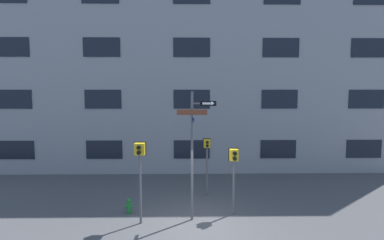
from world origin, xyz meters
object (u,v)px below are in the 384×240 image
(pedestrian_signal_right, at_px, (234,163))
(fire_hydrant, at_px, (129,206))
(street_sign_pole, at_px, (194,145))
(pedestrian_signal_left, at_px, (140,160))
(pedestrian_signal_across, at_px, (207,152))

(pedestrian_signal_right, bearing_deg, fire_hydrant, 178.33)
(street_sign_pole, relative_size, pedestrian_signal_left, 1.61)
(pedestrian_signal_left, bearing_deg, fire_hydrant, 123.96)
(street_sign_pole, xyz_separation_m, fire_hydrant, (-2.40, 0.58, -2.39))
(street_sign_pole, relative_size, pedestrian_signal_across, 1.80)
(street_sign_pole, height_order, pedestrian_signal_left, street_sign_pole)
(pedestrian_signal_right, bearing_deg, pedestrian_signal_across, 112.82)
(pedestrian_signal_left, bearing_deg, pedestrian_signal_across, 48.10)
(pedestrian_signal_across, bearing_deg, pedestrian_signal_right, -67.18)
(street_sign_pole, xyz_separation_m, pedestrian_signal_right, (1.48, 0.47, -0.73))
(street_sign_pole, bearing_deg, pedestrian_signal_across, 75.85)
(fire_hydrant, bearing_deg, pedestrian_signal_right, -1.67)
(fire_hydrant, bearing_deg, pedestrian_signal_across, 32.19)
(pedestrian_signal_left, xyz_separation_m, fire_hydrant, (-0.57, 0.84, -1.95))
(pedestrian_signal_right, bearing_deg, pedestrian_signal_left, -167.64)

